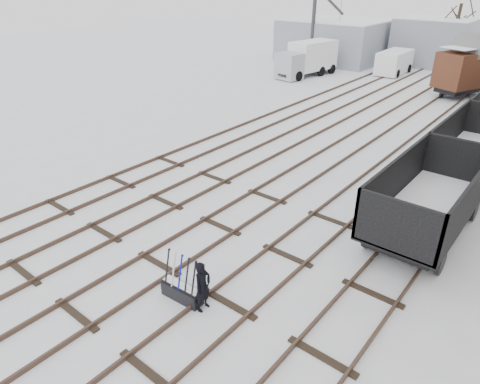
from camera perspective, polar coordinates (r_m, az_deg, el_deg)
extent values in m
plane|color=white|center=(14.35, -10.74, -9.48)|extent=(120.00, 120.00, 0.00)
cube|color=black|center=(27.70, 2.01, 9.63)|extent=(0.07, 52.00, 0.15)
cube|color=black|center=(26.90, 4.48, 9.02)|extent=(0.07, 52.00, 0.15)
cube|color=black|center=(19.58, -17.96, 0.31)|extent=(1.90, 0.20, 0.08)
cube|color=black|center=(26.10, 7.32, 8.30)|extent=(0.07, 52.00, 0.15)
cube|color=black|center=(25.42, 10.07, 7.58)|extent=(0.07, 52.00, 0.15)
cube|color=black|center=(17.37, -12.34, -2.51)|extent=(1.90, 0.20, 0.08)
cube|color=black|center=(24.76, 13.22, 6.73)|extent=(0.07, 52.00, 0.15)
cube|color=black|center=(24.22, 16.24, 5.89)|extent=(0.07, 52.00, 0.15)
cube|color=black|center=(15.42, -5.15, -6.06)|extent=(1.90, 0.20, 0.08)
cube|color=black|center=(23.72, 19.66, 4.92)|extent=(0.07, 52.00, 0.15)
cube|color=black|center=(23.35, 22.91, 3.98)|extent=(0.07, 52.00, 0.15)
cube|color=black|center=(13.85, 4.02, -10.37)|extent=(1.90, 0.20, 0.08)
cube|color=black|center=(23.03, 26.55, 2.91)|extent=(0.07, 52.00, 0.15)
cube|color=black|center=(12.81, 15.41, -15.21)|extent=(1.90, 0.20, 0.08)
cube|color=#979DAA|center=(48.88, 12.41, 19.10)|extent=(10.00, 8.00, 4.00)
cube|color=white|center=(48.65, 12.67, 21.48)|extent=(9.80, 7.84, 0.10)
cube|color=#979DAA|center=(49.30, 24.46, 17.72)|extent=(7.00, 6.00, 4.40)
cube|color=white|center=(49.06, 24.99, 20.27)|extent=(6.86, 5.88, 0.10)
cube|color=black|center=(12.80, -7.71, -13.17)|extent=(1.32, 0.50, 0.44)
cube|color=black|center=(12.65, -7.78, -12.34)|extent=(1.32, 0.38, 0.06)
cube|color=white|center=(12.62, -7.79, -12.20)|extent=(1.26, 0.34, 0.03)
cylinder|color=black|center=(12.63, -9.61, -9.73)|extent=(0.07, 0.32, 1.08)
cylinder|color=silver|center=(12.48, -8.78, -10.16)|extent=(0.07, 0.32, 1.08)
cylinder|color=#0C12A5|center=(12.34, -7.92, -10.59)|extent=(0.07, 0.32, 1.08)
cylinder|color=black|center=(12.20, -7.04, -11.03)|extent=(0.07, 0.32, 1.08)
cylinder|color=black|center=(12.07, -6.14, -11.48)|extent=(0.07, 0.32, 1.08)
imported|color=black|center=(12.07, -4.99, -12.46)|extent=(0.39, 0.58, 1.55)
cube|color=black|center=(16.68, 23.48, -2.93)|extent=(2.11, 5.79, 0.44)
cube|color=black|center=(16.57, 23.62, -2.27)|extent=(2.63, 6.58, 0.13)
cube|color=black|center=(16.48, 20.08, 1.69)|extent=(0.11, 6.58, 1.76)
cube|color=black|center=(16.00, 28.44, -0.86)|extent=(0.11, 6.58, 1.76)
cube|color=white|center=(16.52, 23.69, -1.94)|extent=(2.37, 6.32, 0.07)
cylinder|color=black|center=(15.36, 16.62, -5.78)|extent=(0.13, 0.77, 0.77)
cylinder|color=black|center=(18.50, 28.78, -2.30)|extent=(0.13, 0.77, 0.77)
cube|color=black|center=(22.44, 28.44, 3.65)|extent=(2.11, 5.79, 0.44)
cube|color=black|center=(22.37, 28.56, 4.16)|extent=(2.63, 6.58, 0.13)
cube|color=black|center=(22.30, 25.96, 7.13)|extent=(0.11, 6.58, 1.76)
cube|color=white|center=(22.33, 28.63, 4.42)|extent=(2.37, 6.32, 0.07)
cylinder|color=black|center=(20.85, 23.78, 2.02)|extent=(0.13, 0.77, 0.77)
cylinder|color=black|center=(26.74, 27.90, 6.47)|extent=(0.13, 0.77, 0.77)
cube|color=black|center=(37.40, 27.55, 12.19)|extent=(3.28, 4.61, 0.38)
cube|color=#4D2617|center=(37.13, 28.03, 14.31)|extent=(3.92, 5.32, 2.50)
cube|color=white|center=(36.89, 28.59, 16.68)|extent=(3.62, 5.01, 0.04)
cylinder|color=black|center=(36.23, 25.24, 11.78)|extent=(0.12, 0.67, 0.67)
cube|color=black|center=(40.94, 8.91, 15.72)|extent=(2.10, 6.65, 0.26)
cube|color=#A5A9AE|center=(38.77, 7.06, 16.24)|extent=(2.33, 2.05, 2.16)
cube|color=white|center=(41.30, 9.55, 17.55)|extent=(2.87, 4.79, 2.42)
cube|color=white|center=(41.12, 9.69, 19.23)|extent=(2.81, 4.70, 0.03)
cylinder|color=black|center=(39.56, 5.94, 15.43)|extent=(0.26, 0.86, 0.86)
cylinder|color=black|center=(42.58, 11.78, 15.87)|extent=(0.26, 0.86, 0.86)
cube|color=white|center=(43.64, 19.87, 15.98)|extent=(2.12, 4.71, 1.91)
cube|color=white|center=(43.48, 20.08, 17.23)|extent=(2.07, 4.60, 0.04)
cylinder|color=black|center=(42.73, 17.77, 15.13)|extent=(0.23, 0.74, 0.74)
cylinder|color=black|center=(44.84, 21.59, 15.07)|extent=(0.23, 0.74, 0.74)
cube|color=#333338|center=(45.88, 9.37, 16.75)|extent=(2.00, 2.00, 0.68)
cylinder|color=#333338|center=(45.44, 9.68, 20.56)|extent=(0.38, 0.38, 6.84)
cylinder|color=black|center=(48.27, 11.90, 21.58)|extent=(0.03, 0.03, 3.85)
cylinder|color=black|center=(49.22, 26.69, 18.12)|extent=(0.30, 0.30, 5.82)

